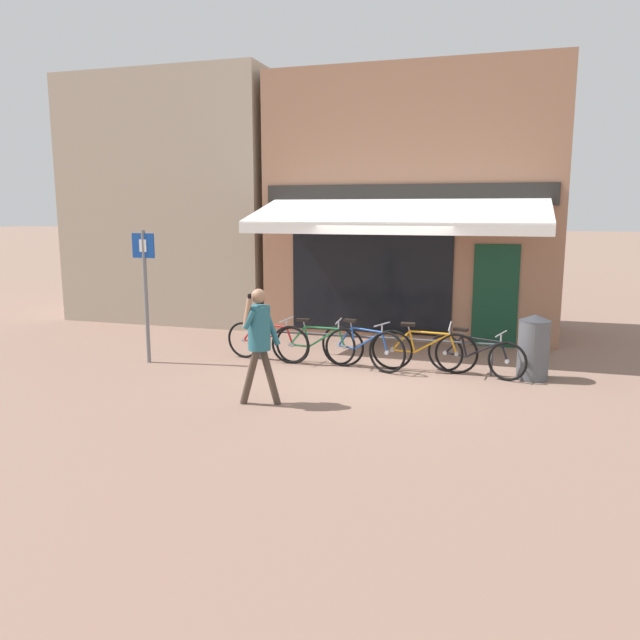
# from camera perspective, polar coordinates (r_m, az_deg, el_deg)

# --- Properties ---
(ground_plane) EXTENTS (160.00, 160.00, 0.00)m
(ground_plane) POSITION_cam_1_polar(r_m,az_deg,el_deg) (10.84, 4.59, -4.85)
(ground_plane) COLOR #846656
(shop_front) EXTENTS (6.37, 4.98, 5.76)m
(shop_front) POSITION_cam_1_polar(r_m,az_deg,el_deg) (14.74, 8.68, 10.29)
(shop_front) COLOR #9E7056
(shop_front) RESTS_ON ground_plane
(neighbour_building) EXTENTS (5.30, 4.00, 6.02)m
(neighbour_building) POSITION_cam_1_polar(r_m,az_deg,el_deg) (17.19, -11.70, 10.59)
(neighbour_building) COLOR tan
(neighbour_building) RESTS_ON ground_plane
(bike_rack_rail) EXTENTS (4.32, 0.04, 0.57)m
(bike_rack_rail) POSITION_cam_1_polar(r_m,az_deg,el_deg) (11.13, 4.54, -1.89)
(bike_rack_rail) COLOR #47494F
(bike_rack_rail) RESTS_ON ground_plane
(bicycle_red) EXTENTS (1.73, 0.52, 0.84)m
(bicycle_red) POSITION_cam_1_polar(r_m,az_deg,el_deg) (11.63, -4.83, -1.92)
(bicycle_red) COLOR black
(bicycle_red) RESTS_ON ground_plane
(bicycle_green) EXTENTS (1.71, 0.52, 0.85)m
(bicycle_green) POSITION_cam_1_polar(r_m,az_deg,el_deg) (11.26, -0.29, -2.25)
(bicycle_green) COLOR black
(bicycle_green) RESTS_ON ground_plane
(bicycle_blue) EXTENTS (1.66, 0.67, 0.87)m
(bicycle_blue) POSITION_cam_1_polar(r_m,az_deg,el_deg) (11.01, 3.86, -2.51)
(bicycle_blue) COLOR black
(bicycle_blue) RESTS_ON ground_plane
(bicycle_orange) EXTENTS (1.84, 0.52, 0.89)m
(bicycle_orange) POSITION_cam_1_polar(r_m,az_deg,el_deg) (10.91, 9.45, -2.75)
(bicycle_orange) COLOR black
(bicycle_orange) RESTS_ON ground_plane
(bicycle_black) EXTENTS (1.69, 0.69, 0.80)m
(bicycle_black) POSITION_cam_1_polar(r_m,az_deg,el_deg) (10.85, 14.00, -3.14)
(bicycle_black) COLOR black
(bicycle_black) RESTS_ON ground_plane
(pedestrian_adult) EXTENTS (0.60, 0.51, 1.70)m
(pedestrian_adult) POSITION_cam_1_polar(r_m,az_deg,el_deg) (8.92, -5.58, -1.21)
(pedestrian_adult) COLOR #47382D
(pedestrian_adult) RESTS_ON ground_plane
(litter_bin) EXTENTS (0.52, 0.52, 1.09)m
(litter_bin) POSITION_cam_1_polar(r_m,az_deg,el_deg) (10.88, 18.94, -2.34)
(litter_bin) COLOR #515459
(litter_bin) RESTS_ON ground_plane
(parking_sign) EXTENTS (0.44, 0.07, 2.43)m
(parking_sign) POSITION_cam_1_polar(r_m,az_deg,el_deg) (11.72, -15.69, 3.33)
(parking_sign) COLOR slate
(parking_sign) RESTS_ON ground_plane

